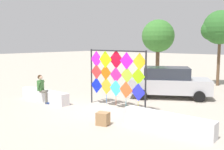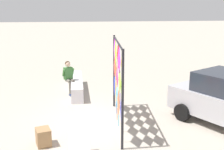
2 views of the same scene
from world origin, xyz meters
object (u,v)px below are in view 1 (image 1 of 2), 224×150
object	(u,v)px
seated_vendor	(42,87)
parked_car	(168,82)
tree_palm_like	(222,29)
cardboard_box_large	(103,119)
kite_display_rack	(116,73)
tree_broadleaf	(158,37)

from	to	relation	value
seated_vendor	parked_car	world-z (taller)	parked_car
tree_palm_like	cardboard_box_large	bearing A→B (deg)	-92.98
kite_display_rack	parked_car	bearing A→B (deg)	77.83
parked_car	tree_broadleaf	xyz separation A→B (m)	(-3.83, 5.62, 2.66)
cardboard_box_large	tree_palm_like	distance (m)	12.41
cardboard_box_large	kite_display_rack	bearing A→B (deg)	117.79
tree_palm_like	seated_vendor	bearing A→B (deg)	-114.94
seated_vendor	tree_palm_like	distance (m)	12.71
kite_display_rack	cardboard_box_large	distance (m)	2.89
tree_palm_like	tree_broadleaf	bearing A→B (deg)	-176.96
kite_display_rack	tree_palm_like	world-z (taller)	tree_palm_like
tree_broadleaf	parked_car	bearing A→B (deg)	-55.70
kite_display_rack	parked_car	distance (m)	3.88
kite_display_rack	tree_palm_like	bearing A→B (deg)	79.42
parked_car	tree_broadleaf	distance (m)	7.31
kite_display_rack	tree_palm_like	distance (m)	10.03
tree_palm_like	tree_broadleaf	size ratio (longest dim) A/B	1.08
cardboard_box_large	tree_palm_like	world-z (taller)	tree_palm_like
seated_vendor	parked_car	size ratio (longest dim) A/B	0.31
cardboard_box_large	tree_broadleaf	distance (m)	12.74
cardboard_box_large	tree_broadleaf	size ratio (longest dim) A/B	0.10
seated_vendor	tree_palm_like	world-z (taller)	tree_palm_like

